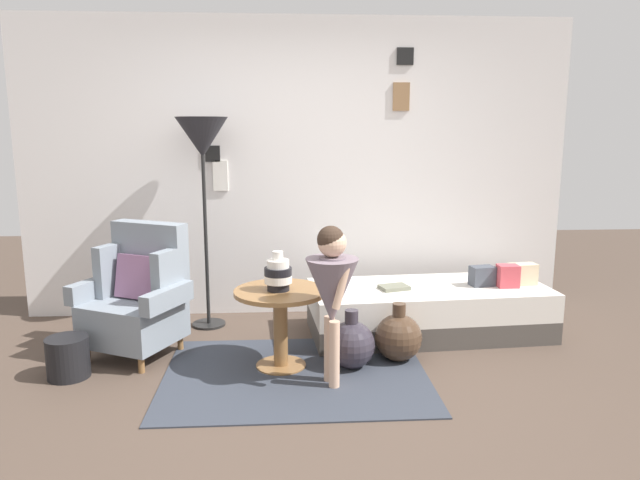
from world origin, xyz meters
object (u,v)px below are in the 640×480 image
(daybed, at_px, (428,310))
(demijohn_far, at_px, (398,337))
(person_child, at_px, (332,286))
(demijohn_near, at_px, (351,344))
(magazine_basket, at_px, (68,357))
(vase_striped, at_px, (278,274))
(floor_lamp, at_px, (202,145))
(side_table, at_px, (280,311))
(armchair, at_px, (138,296))
(book_on_daybed, at_px, (394,287))

(daybed, xyz_separation_m, demijohn_far, (-0.35, -0.54, -0.02))
(person_child, xyz_separation_m, demijohn_near, (0.16, 0.27, -0.50))
(demijohn_far, distance_m, magazine_basket, 2.29)
(vase_striped, relative_size, demijohn_far, 0.64)
(person_child, bearing_deg, floor_lamp, 127.23)
(side_table, xyz_separation_m, magazine_basket, (-1.43, -0.08, -0.27))
(armchair, xyz_separation_m, floor_lamp, (0.43, 0.60, 1.09))
(armchair, xyz_separation_m, demijohn_near, (1.54, -0.37, -0.27))
(daybed, bearing_deg, person_child, -133.07)
(daybed, distance_m, book_on_daybed, 0.37)
(side_table, distance_m, book_on_daybed, 1.06)
(person_child, bearing_deg, book_on_daybed, 56.55)
(floor_lamp, bearing_deg, demijohn_far, -30.56)
(daybed, xyz_separation_m, demijohn_near, (-0.71, -0.66, -0.03))
(magazine_basket, bearing_deg, vase_striped, 2.66)
(vase_striped, xyz_separation_m, demijohn_far, (0.86, 0.08, -0.50))
(vase_striped, xyz_separation_m, demijohn_near, (0.50, -0.03, -0.51))
(floor_lamp, height_order, magazine_basket, floor_lamp)
(daybed, distance_m, magazine_basket, 2.72)
(floor_lamp, distance_m, demijohn_far, 2.17)
(side_table, bearing_deg, vase_striped, -134.64)
(side_table, relative_size, magazine_basket, 2.29)
(armchair, relative_size, daybed, 0.50)
(magazine_basket, bearing_deg, demijohn_far, 3.76)
(floor_lamp, distance_m, book_on_daybed, 1.92)
(floor_lamp, xyz_separation_m, demijohn_far, (1.47, -0.87, -1.35))
(floor_lamp, distance_m, demijohn_near, 2.01)
(armchair, height_order, person_child, person_child)
(book_on_daybed, distance_m, magazine_basket, 2.43)
(vase_striped, bearing_deg, side_table, 45.36)
(book_on_daybed, bearing_deg, daybed, 12.74)
(floor_lamp, height_order, demijohn_far, floor_lamp)
(demijohn_near, xyz_separation_m, magazine_basket, (-1.93, -0.04, -0.03))
(person_child, xyz_separation_m, demijohn_far, (0.52, 0.38, -0.50))
(side_table, bearing_deg, armchair, 162.26)
(side_table, height_order, magazine_basket, side_table)
(floor_lamp, relative_size, demijohn_near, 4.15)
(side_table, height_order, floor_lamp, floor_lamp)
(daybed, bearing_deg, vase_striped, -152.62)
(armchair, distance_m, daybed, 2.28)
(armchair, relative_size, demijohn_near, 2.30)
(book_on_daybed, bearing_deg, floor_lamp, 165.64)
(daybed, relative_size, vase_striped, 7.12)
(armchair, distance_m, vase_striped, 1.12)
(daybed, height_order, person_child, person_child)
(person_child, bearing_deg, magazine_basket, 172.43)
(book_on_daybed, height_order, magazine_basket, book_on_daybed)
(armchair, bearing_deg, floor_lamp, 54.64)
(demijohn_near, bearing_deg, armchair, 166.35)
(side_table, bearing_deg, book_on_daybed, 31.32)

